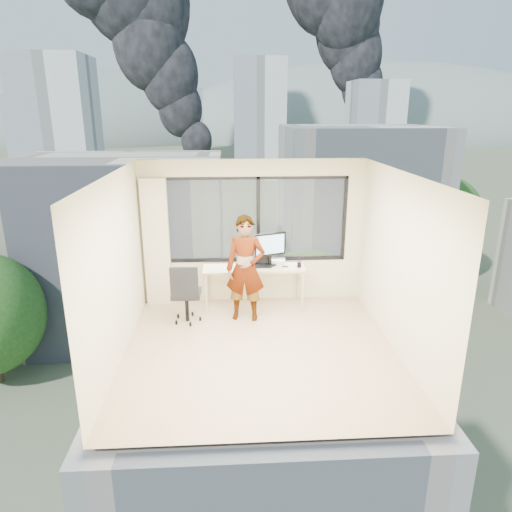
{
  "coord_description": "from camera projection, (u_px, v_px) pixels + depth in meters",
  "views": [
    {
      "loc": [
        -0.43,
        -6.12,
        3.4
      ],
      "look_at": [
        0.0,
        1.0,
        1.15
      ],
      "focal_mm": 32.44,
      "sensor_mm": 36.0,
      "label": 1
    }
  ],
  "objects": [
    {
      "name": "ceiling",
      "position": [
        261.0,
        174.0,
        6.09
      ],
      "size": [
        4.0,
        4.0,
        0.01
      ],
      "primitive_type": "cube",
      "color": "white",
      "rests_on": "ground"
    },
    {
      "name": "floor",
      "position": [
        260.0,
        350.0,
        6.87
      ],
      "size": [
        4.0,
        4.0,
        0.01
      ],
      "primitive_type": "cube",
      "color": "tan",
      "rests_on": "ground"
    },
    {
      "name": "far_tower_b",
      "position": [
        259.0,
        120.0,
        121.25
      ],
      "size": [
        13.0,
        13.0,
        30.0
      ],
      "primitive_type": "cube",
      "color": "silver",
      "rests_on": "exterior_ground"
    },
    {
      "name": "wall_left",
      "position": [
        116.0,
        270.0,
        6.36
      ],
      "size": [
        0.01,
        4.0,
        2.6
      ],
      "primitive_type": "cube",
      "color": "beige",
      "rests_on": "ground"
    },
    {
      "name": "cellphone",
      "position": [
        285.0,
        267.0,
        8.19
      ],
      "size": [
        0.11,
        0.07,
        0.01
      ],
      "primitive_type": "cube",
      "rotation": [
        0.0,
        0.0,
        -0.26
      ],
      "color": "black",
      "rests_on": "desk"
    },
    {
      "name": "far_tower_c",
      "position": [
        374.0,
        125.0,
        143.02
      ],
      "size": [
        15.0,
        15.0,
        26.0
      ],
      "primitive_type": "cube",
      "color": "silver",
      "rests_on": "exterior_ground"
    },
    {
      "name": "near_bldg_b",
      "position": [
        355.0,
        210.0,
        45.54
      ],
      "size": [
        14.0,
        13.0,
        16.0
      ],
      "primitive_type": "cube",
      "color": "beige",
      "rests_on": "exterior_ground"
    },
    {
      "name": "near_bldg_a",
      "position": [
        122.0,
        246.0,
        37.02
      ],
      "size": [
        16.0,
        12.0,
        14.0
      ],
      "primitive_type": "cube",
      "color": "beige",
      "rests_on": "exterior_ground"
    },
    {
      "name": "chair",
      "position": [
        186.0,
        292.0,
        7.66
      ],
      "size": [
        0.54,
        0.54,
        1.05
      ],
      "primitive_type": null,
      "rotation": [
        0.0,
        0.0,
        -0.02
      ],
      "color": "black",
      "rests_on": "floor"
    },
    {
      "name": "game_console",
      "position": [
        277.0,
        261.0,
        8.41
      ],
      "size": [
        0.33,
        0.29,
        0.07
      ],
      "primitive_type": "cube",
      "rotation": [
        0.0,
        0.0,
        -0.15
      ],
      "color": "white",
      "rests_on": "desk"
    },
    {
      "name": "hill_a",
      "position": [
        48.0,
        138.0,
        308.75
      ],
      "size": [
        288.0,
        216.0,
        90.0
      ],
      "primitive_type": "ellipsoid",
      "color": "slate",
      "rests_on": "exterior_ground"
    },
    {
      "name": "window_wall",
      "position": [
        255.0,
        219.0,
        8.32
      ],
      "size": [
        3.3,
        0.16,
        1.55
      ],
      "primitive_type": null,
      "color": "black",
      "rests_on": "ground"
    },
    {
      "name": "hill_b",
      "position": [
        372.0,
        136.0,
        321.43
      ],
      "size": [
        300.0,
        220.0,
        96.0
      ],
      "primitive_type": "ellipsoid",
      "color": "slate",
      "rests_on": "exterior_ground"
    },
    {
      "name": "smoke_plume_b",
      "position": [
        382.0,
        41.0,
        163.72
      ],
      "size": [
        30.0,
        18.0,
        70.0
      ],
      "primitive_type": null,
      "color": "black",
      "rests_on": "exterior_ground"
    },
    {
      "name": "pen_cup",
      "position": [
        299.0,
        265.0,
        8.17
      ],
      "size": [
        0.09,
        0.09,
        0.1
      ],
      "primitive_type": "cylinder",
      "rotation": [
        0.0,
        0.0,
        -0.18
      ],
      "color": "black",
      "rests_on": "desk"
    },
    {
      "name": "desk",
      "position": [
        254.0,
        286.0,
        8.34
      ],
      "size": [
        1.8,
        0.6,
        0.75
      ],
      "primitive_type": "cube",
      "color": "#DAB392",
      "rests_on": "floor"
    },
    {
      "name": "far_tower_a",
      "position": [
        59.0,
        128.0,
        95.27
      ],
      "size": [
        14.0,
        14.0,
        28.0
      ],
      "primitive_type": "cube",
      "color": "silver",
      "rests_on": "exterior_ground"
    },
    {
      "name": "far_tower_d",
      "position": [
        40.0,
        131.0,
        147.09
      ],
      "size": [
        16.0,
        14.0,
        22.0
      ],
      "primitive_type": "cube",
      "color": "silver",
      "rests_on": "exterior_ground"
    },
    {
      "name": "wall_front",
      "position": [
        274.0,
        333.0,
        4.58
      ],
      "size": [
        4.0,
        0.01,
        2.6
      ],
      "primitive_type": "cube",
      "color": "beige",
      "rests_on": "ground"
    },
    {
      "name": "exterior_ground",
      "position": [
        230.0,
        177.0,
        125.31
      ],
      "size": [
        400.0,
        400.0,
        0.04
      ],
      "primitive_type": "cube",
      "color": "#515B3D",
      "rests_on": "ground"
    },
    {
      "name": "person",
      "position": [
        246.0,
        269.0,
        7.66
      ],
      "size": [
        0.71,
        0.53,
        1.79
      ],
      "primitive_type": "imported",
      "rotation": [
        0.0,
        0.0,
        -0.17
      ],
      "color": "#2D2D33",
      "rests_on": "floor"
    },
    {
      "name": "curtain",
      "position": [
        157.0,
        243.0,
        8.22
      ],
      "size": [
        0.45,
        0.14,
        2.3
      ],
      "primitive_type": "cube",
      "color": "beige",
      "rests_on": "floor"
    },
    {
      "name": "wall_right",
      "position": [
        400.0,
        264.0,
        6.6
      ],
      "size": [
        0.01,
        4.0,
        2.6
      ],
      "primitive_type": "cube",
      "color": "beige",
      "rests_on": "ground"
    },
    {
      "name": "tree_c",
      "position": [
        441.0,
        233.0,
        48.92
      ],
      "size": [
        8.4,
        8.4,
        10.0
      ],
      "primitive_type": null,
      "color": "#1F4818",
      "rests_on": "exterior_ground"
    },
    {
      "name": "handbag",
      "position": [
        257.0,
        258.0,
        8.35
      ],
      "size": [
        0.29,
        0.19,
        0.21
      ],
      "primitive_type": "ellipsoid",
      "rotation": [
        0.0,
        0.0,
        0.19
      ],
      "color": "#0D4E51",
      "rests_on": "desk"
    },
    {
      "name": "monitor",
      "position": [
        270.0,
        249.0,
        8.21
      ],
      "size": [
        0.61,
        0.32,
        0.6
      ],
      "primitive_type": null,
      "rotation": [
        0.0,
        0.0,
        0.34
      ],
      "color": "black",
      "rests_on": "desk"
    },
    {
      "name": "laptop",
      "position": [
        263.0,
        261.0,
        8.19
      ],
      "size": [
        0.3,
        0.32,
        0.19
      ],
      "primitive_type": null,
      "rotation": [
        0.0,
        0.0,
        -0.01
      ],
      "color": "black",
      "rests_on": "desk"
    },
    {
      "name": "tree_b",
      "position": [
        306.0,
        341.0,
        27.1
      ],
      "size": [
        7.6,
        7.6,
        9.0
      ],
      "primitive_type": null,
      "color": "#1F4818",
      "rests_on": "exterior_ground"
    }
  ]
}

